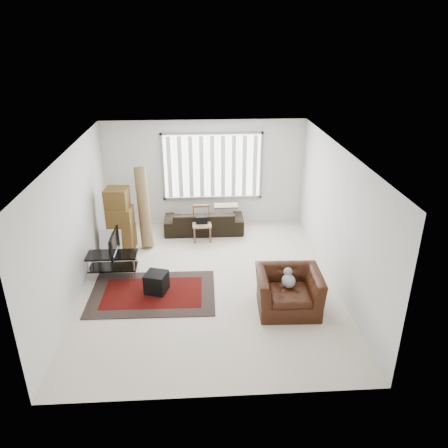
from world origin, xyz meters
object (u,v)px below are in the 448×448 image
at_px(tv_stand, 113,260).
at_px(moving_boxes, 120,222).
at_px(sofa, 204,218).
at_px(side_chair, 202,222).
at_px(armchair, 289,288).

height_order(tv_stand, moving_boxes, moving_boxes).
distance_m(sofa, side_chair, 0.45).
relative_size(moving_boxes, armchair, 1.25).
bearing_deg(moving_boxes, side_chair, 11.44).
distance_m(tv_stand, side_chair, 2.45).
xyz_separation_m(tv_stand, sofa, (1.91, 2.05, 0.01)).
relative_size(moving_boxes, side_chair, 1.78).
bearing_deg(side_chair, sofa, 80.46).
bearing_deg(armchair, moving_boxes, 144.34).
xyz_separation_m(tv_stand, side_chair, (1.85, 1.61, 0.09)).
height_order(moving_boxes, armchair, moving_boxes).
height_order(tv_stand, armchair, armchair).
xyz_separation_m(tv_stand, moving_boxes, (-0.01, 1.23, 0.32)).
relative_size(side_chair, armchair, 0.70).
distance_m(moving_boxes, sofa, 2.11).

